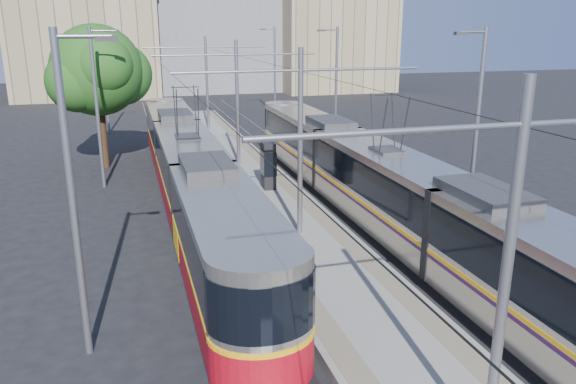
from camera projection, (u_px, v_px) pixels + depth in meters
name	position (u px, v px, depth m)	size (l,w,h in m)	color
ground	(391.00, 349.00, 14.51)	(160.00, 160.00, 0.00)	black
platform	(250.00, 179.00, 30.13)	(4.00, 50.00, 0.30)	gray
tactile_strip_left	(223.00, 178.00, 29.70)	(0.70, 50.00, 0.01)	gray
tactile_strip_right	(276.00, 174.00, 30.47)	(0.70, 50.00, 0.01)	gray
rails	(250.00, 181.00, 30.17)	(8.71, 70.00, 0.03)	gray
tram_left	(189.00, 173.00, 25.14)	(2.43, 29.50, 5.50)	black
tram_right	(385.00, 187.00, 22.40)	(2.43, 31.96, 5.50)	black
catenary	(261.00, 104.00, 26.27)	(9.20, 70.00, 7.00)	gray
street_lamps	(234.00, 95.00, 32.67)	(15.18, 38.22, 8.00)	gray
shelter	(268.00, 164.00, 27.55)	(0.68, 1.06, 2.28)	black
tree	(103.00, 72.00, 31.88)	(5.64, 5.21, 8.19)	#382314
building_left	(85.00, 39.00, 65.25)	(16.32, 12.24, 13.17)	tan
building_centre	(216.00, 35.00, 73.08)	(18.36, 14.28, 13.94)	gray
building_right	(333.00, 40.00, 71.48)	(14.28, 10.20, 12.58)	tan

